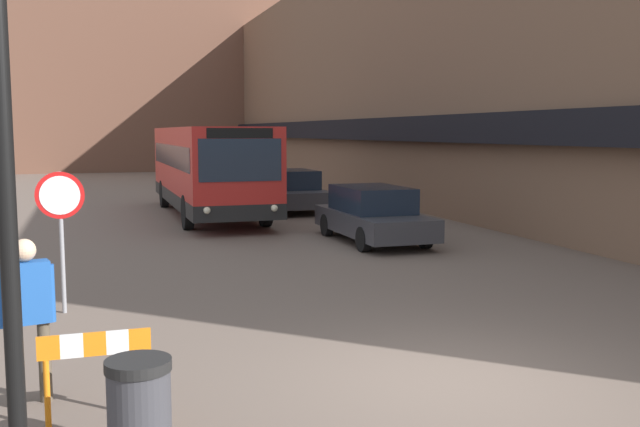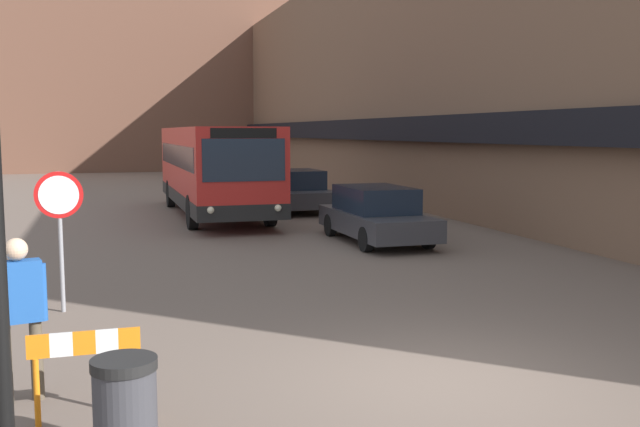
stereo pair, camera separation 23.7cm
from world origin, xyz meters
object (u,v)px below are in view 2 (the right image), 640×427
(stop_sign, at_px, (59,211))
(trash_bin, at_px, (125,410))
(parked_car_front, at_px, (376,214))
(street_lamp, at_px, (20,16))
(parked_car_middle, at_px, (298,191))
(construction_barricade, at_px, (85,357))
(city_bus, at_px, (214,168))
(pedestrian, at_px, (19,304))

(stop_sign, xyz_separation_m, trash_bin, (0.80, -5.83, -1.20))
(parked_car_front, height_order, street_lamp, street_lamp)
(parked_car_front, relative_size, parked_car_middle, 1.03)
(trash_bin, height_order, construction_barricade, trash_bin)
(city_bus, bearing_deg, stop_sign, -109.25)
(parked_car_front, xyz_separation_m, construction_barricade, (-7.25, -10.28, -0.07))
(construction_barricade, bearing_deg, trash_bin, -71.29)
(city_bus, relative_size, stop_sign, 4.79)
(construction_barricade, bearing_deg, parked_car_front, 54.81)
(parked_car_middle, relative_size, stop_sign, 1.92)
(stop_sign, distance_m, street_lamp, 5.92)
(pedestrian, height_order, trash_bin, pedestrian)
(city_bus, distance_m, trash_bin, 19.05)
(parked_car_front, height_order, trash_bin, parked_car_front)
(parked_car_front, bearing_deg, city_bus, 113.66)
(city_bus, distance_m, parked_car_front, 8.05)
(parked_car_middle, distance_m, pedestrian, 19.14)
(parked_car_front, bearing_deg, parked_car_middle, 90.00)
(city_bus, relative_size, construction_barricade, 10.06)
(parked_car_middle, bearing_deg, parked_car_front, -90.00)
(parked_car_middle, xyz_separation_m, trash_bin, (-6.89, -19.22, -0.28))
(parked_car_middle, distance_m, street_lamp, 20.60)
(street_lamp, bearing_deg, parked_car_middle, 67.95)
(parked_car_front, xyz_separation_m, street_lamp, (-7.64, -10.97, 3.18))
(stop_sign, height_order, pedestrian, stop_sign)
(parked_car_front, distance_m, stop_sign, 9.50)
(parked_car_front, distance_m, construction_barricade, 12.58)
(parked_car_front, distance_m, parked_car_middle, 7.89)
(city_bus, bearing_deg, pedestrian, -105.65)
(city_bus, distance_m, pedestrian, 17.50)
(parked_car_middle, distance_m, trash_bin, 20.42)
(parked_car_front, bearing_deg, street_lamp, -124.85)
(city_bus, xyz_separation_m, street_lamp, (-4.43, -18.30, 2.24))
(pedestrian, relative_size, construction_barricade, 1.65)
(stop_sign, xyz_separation_m, construction_barricade, (0.44, -4.78, -1.01))
(city_bus, xyz_separation_m, construction_barricade, (-4.04, -17.60, -1.02))
(parked_car_front, bearing_deg, pedestrian, -129.78)
(parked_car_front, relative_size, street_lamp, 0.72)
(parked_car_front, height_order, pedestrian, pedestrian)
(construction_barricade, bearing_deg, parked_car_middle, 68.26)
(stop_sign, bearing_deg, construction_barricade, -84.74)
(city_bus, height_order, parked_car_front, city_bus)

